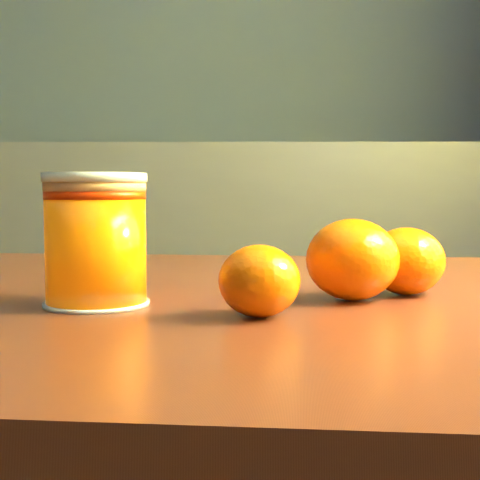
{
  "coord_description": "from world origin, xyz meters",
  "views": [
    {
      "loc": [
        0.94,
        -0.44,
        0.79
      ],
      "look_at": [
        0.93,
        0.07,
        0.75
      ],
      "focal_mm": 50.0,
      "sensor_mm": 36.0,
      "label": 1
    }
  ],
  "objects": [
    {
      "name": "table",
      "position": [
        0.96,
        0.12,
        0.61
      ],
      "size": [
        0.98,
        0.72,
        0.7
      ],
      "rotation": [
        0.0,
        0.0,
        -0.08
      ],
      "color": "#582516",
      "rests_on": "ground"
    },
    {
      "name": "orange_extra",
      "position": [
        0.94,
        0.01,
        0.72
      ],
      "size": [
        0.07,
        0.07,
        0.05
      ],
      "primitive_type": "ellipsoid",
      "rotation": [
        0.0,
        0.0,
        -0.37
      ],
      "color": "#ED5D04",
      "rests_on": "table"
    },
    {
      "name": "orange_front",
      "position": [
        1.02,
        0.08,
        0.73
      ],
      "size": [
        0.09,
        0.09,
        0.07
      ],
      "primitive_type": "ellipsoid",
      "rotation": [
        0.0,
        0.0,
        -0.29
      ],
      "color": "#ED5D04",
      "rests_on": "table"
    },
    {
      "name": "orange_back",
      "position": [
        1.07,
        0.11,
        0.73
      ],
      "size": [
        0.08,
        0.08,
        0.06
      ],
      "primitive_type": "ellipsoid",
      "rotation": [
        0.0,
        0.0,
        0.41
      ],
      "color": "#ED5D04",
      "rests_on": "table"
    },
    {
      "name": "juice_glass",
      "position": [
        0.82,
        0.06,
        0.75
      ],
      "size": [
        0.08,
        0.08,
        0.1
      ],
      "rotation": [
        0.0,
        0.0,
        0.08
      ],
      "color": "#FF6C05",
      "rests_on": "table"
    }
  ]
}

